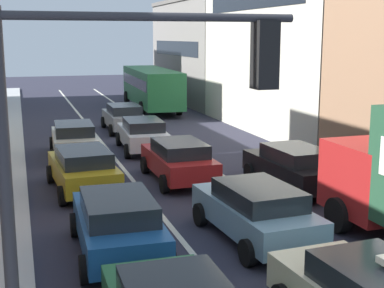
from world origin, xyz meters
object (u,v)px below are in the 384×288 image
at_px(hatchback_centre_lane_third, 179,159).
at_px(sedan_centre_lane_second, 256,210).
at_px(traffic_light_pole, 115,154).
at_px(sedan_right_lane_behind_truck, 294,166).
at_px(sedan_left_lane_third, 83,168).
at_px(sedan_left_lane_fourth, 74,138).
at_px(coupe_centre_lane_fourth, 143,134).
at_px(sedan_centre_lane_fifth, 124,117).
at_px(wagon_left_lane_second, 118,223).
at_px(bus_mid_queue_primary, 151,85).

bearing_deg(hatchback_centre_lane_third, sedan_centre_lane_second, -178.23).
height_order(traffic_light_pole, sedan_centre_lane_second, traffic_light_pole).
height_order(sedan_centre_lane_second, sedan_right_lane_behind_truck, same).
height_order(traffic_light_pole, sedan_left_lane_third, traffic_light_pole).
xyz_separation_m(traffic_light_pole, sedan_right_lane_behind_truck, (7.82, 10.12, -3.02)).
bearing_deg(hatchback_centre_lane_third, sedan_left_lane_fourth, 30.31).
bearing_deg(sedan_left_lane_third, hatchback_centre_lane_third, -87.97).
relative_size(coupe_centre_lane_fourth, sedan_right_lane_behind_truck, 1.00).
bearing_deg(sedan_centre_lane_second, sedan_centre_lane_fifth, -3.00).
relative_size(traffic_light_pole, sedan_left_lane_third, 1.25).
distance_m(hatchback_centre_lane_third, sedan_centre_lane_fifth, 11.21).
xyz_separation_m(hatchback_centre_lane_third, sedan_centre_lane_fifth, (0.08, 11.21, 0.00)).
bearing_deg(sedan_centre_lane_second, hatchback_centre_lane_third, -1.39).
xyz_separation_m(sedan_centre_lane_second, sedan_left_lane_fourth, (-3.43, 11.69, 0.00)).
height_order(wagon_left_lane_second, sedan_centre_lane_fifth, same).
relative_size(traffic_light_pole, sedan_left_lane_fourth, 1.26).
height_order(sedan_centre_lane_second, sedan_centre_lane_fifth, same).
bearing_deg(coupe_centre_lane_fourth, sedan_left_lane_fourth, 96.66).
distance_m(traffic_light_pole, sedan_right_lane_behind_truck, 13.14).
height_order(hatchback_centre_lane_third, coupe_centre_lane_fourth, same).
bearing_deg(sedan_left_lane_third, bus_mid_queue_primary, -23.31).
height_order(traffic_light_pole, hatchback_centre_lane_third, traffic_light_pole).
relative_size(traffic_light_pole, sedan_right_lane_behind_truck, 1.26).
relative_size(hatchback_centre_lane_third, sedan_left_lane_third, 0.98).
relative_size(coupe_centre_lane_fourth, sedan_left_lane_fourth, 1.00).
bearing_deg(sedan_left_lane_third, sedan_centre_lane_second, -151.78).
distance_m(coupe_centre_lane_fourth, sedan_right_lane_behind_truck, 8.60).
distance_m(coupe_centre_lane_fourth, bus_mid_queue_primary, 14.51).
distance_m(sedan_centre_lane_second, wagon_left_lane_second, 3.55).
distance_m(sedan_left_lane_third, bus_mid_queue_primary, 21.20).
distance_m(traffic_light_pole, sedan_left_lane_fourth, 18.03).
bearing_deg(hatchback_centre_lane_third, bus_mid_queue_primary, -10.92).
bearing_deg(sedan_centre_lane_second, bus_mid_queue_primary, -11.04).
xyz_separation_m(wagon_left_lane_second, sedan_left_lane_fourth, (0.11, 11.59, 0.00)).
height_order(sedan_centre_lane_second, coupe_centre_lane_fourth, same).
height_order(traffic_light_pole, sedan_left_lane_fourth, traffic_light_pole).
height_order(coupe_centre_lane_fourth, bus_mid_queue_primary, bus_mid_queue_primary).
distance_m(sedan_centre_lane_second, sedan_right_lane_behind_truck, 5.21).
bearing_deg(wagon_left_lane_second, sedan_centre_lane_second, -90.12).
xyz_separation_m(sedan_centre_lane_second, bus_mid_queue_primary, (3.43, 25.88, 0.96)).
bearing_deg(sedan_left_lane_fourth, traffic_light_pole, 178.38).
bearing_deg(sedan_right_lane_behind_truck, hatchback_centre_lane_third, 55.00).
height_order(hatchback_centre_lane_third, sedan_left_lane_fourth, same).
bearing_deg(sedan_centre_lane_fifth, hatchback_centre_lane_third, 179.94).
bearing_deg(coupe_centre_lane_fourth, sedan_right_lane_behind_truck, -152.75).
bearing_deg(sedan_right_lane_behind_truck, sedan_centre_lane_second, 138.97).
bearing_deg(bus_mid_queue_primary, sedan_centre_lane_fifth, 159.37).
height_order(traffic_light_pole, wagon_left_lane_second, traffic_light_pole).
height_order(sedan_centre_lane_fifth, sedan_right_lane_behind_truck, same).
distance_m(sedan_centre_lane_fifth, sedan_right_lane_behind_truck, 13.85).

